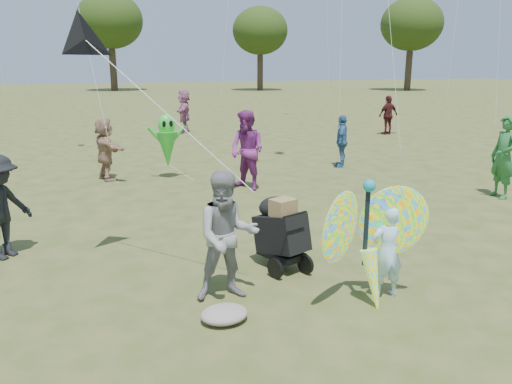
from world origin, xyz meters
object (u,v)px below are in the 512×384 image
child_girl (387,252)px  crowd_h (388,115)px  crowd_d (105,149)px  crowd_j (184,111)px  crowd_f (504,157)px  adult_man (227,236)px  jogging_stroller (280,228)px  crowd_c (342,141)px  butterfly_kite (369,241)px  crowd_e (247,151)px  crowd_b (1,207)px  alien_kite (167,143)px

child_girl → crowd_h: 16.25m
crowd_d → crowd_j: 9.53m
crowd_f → adult_man: bearing=-65.4°
jogging_stroller → crowd_c: bearing=34.0°
child_girl → crowd_j: size_ratio=0.67×
crowd_f → crowd_h: size_ratio=1.13×
jogging_stroller → butterfly_kite: (0.58, -1.51, 0.23)m
crowd_e → crowd_j: bearing=146.2°
crowd_d → crowd_f: bearing=-137.3°
child_girl → crowd_j: crowd_j is taller
crowd_c → crowd_f: 4.73m
crowd_h → jogging_stroller: bearing=41.5°
crowd_b → crowd_j: 15.04m
crowd_c → crowd_h: (5.43, 5.55, 0.07)m
crowd_h → alien_kite: 11.91m
butterfly_kite → crowd_c: bearing=62.7°
crowd_e → butterfly_kite: size_ratio=1.05×
crowd_j → alien_kite: 9.42m
crowd_d → butterfly_kite: size_ratio=0.90×
adult_man → crowd_j: bearing=86.8°
crowd_h → crowd_j: crowd_j is taller
adult_man → crowd_b: 3.90m
crowd_c → crowd_j: size_ratio=0.82×
crowd_c → butterfly_kite: 8.93m
jogging_stroller → butterfly_kite: 1.63m
crowd_d → butterfly_kite: bearing=-179.4°
crowd_f → alien_kite: 8.25m
crowd_h → crowd_j: size_ratio=0.89×
crowd_d → alien_kite: alien_kite is taller
adult_man → crowd_d: adult_man is taller
child_girl → crowd_b: 5.88m
crowd_b → crowd_j: crowd_j is taller
alien_kite → crowd_f: bearing=-33.6°
adult_man → child_girl: bearing=-11.8°
adult_man → crowd_h: adult_man is taller
crowd_e → crowd_h: bearing=99.1°
adult_man → alien_kite: (0.55, 7.32, 0.11)m
crowd_d → jogging_stroller: 7.32m
crowd_c → crowd_f: bearing=58.1°
adult_man → alien_kite: 7.34m
alien_kite → crowd_d: bearing=164.0°
adult_man → crowd_e: crowd_e is taller
crowd_c → jogging_stroller: 7.96m
crowd_j → butterfly_kite: size_ratio=1.02×
child_girl → crowd_c: size_ratio=0.81×
crowd_c → crowd_d: bearing=-57.8°
crowd_d → crowd_f: crowd_f is taller
butterfly_kite → crowd_d: bearing=107.2°
adult_man → crowd_d: 7.83m
crowd_e → crowd_j: size_ratio=1.03×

